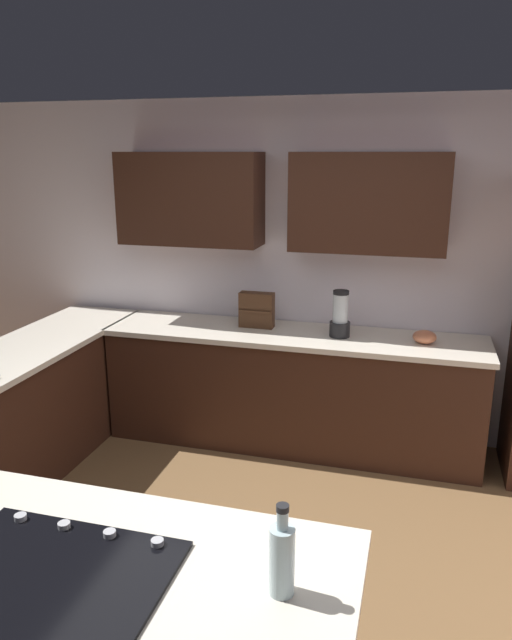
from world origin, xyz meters
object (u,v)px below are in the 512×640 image
object	(u,v)px
mixing_bowl	(425,337)
blender	(340,317)
second_bottle	(282,558)
spice_rack	(257,310)
cooktop	(49,575)

from	to	relation	value
mixing_bowl	blender	bearing A→B (deg)	0.00
blender	second_bottle	bearing A→B (deg)	94.03
spice_rack	second_bottle	xyz separation A→B (m)	(-0.84, 2.75, -0.01)
mixing_bowl	second_bottle	xyz separation A→B (m)	(0.41, 2.68, 0.08)
second_bottle	spice_rack	bearing A→B (deg)	-73.06
second_bottle	mixing_bowl	bearing A→B (deg)	-98.71
spice_rack	cooktop	bearing A→B (deg)	92.27
mixing_bowl	spice_rack	bearing A→B (deg)	-3.29
cooktop	spice_rack	xyz separation A→B (m)	(0.11, -2.89, 0.13)
cooktop	blender	size ratio (longest dim) A/B	2.21
cooktop	second_bottle	world-z (taller)	second_bottle
spice_rack	mixing_bowl	bearing A→B (deg)	176.71
cooktop	spice_rack	distance (m)	2.89
second_bottle	blender	bearing A→B (deg)	-85.97
cooktop	second_bottle	xyz separation A→B (m)	(-0.72, -0.13, 0.12)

